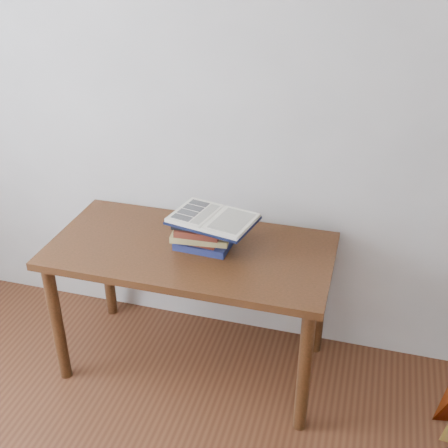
% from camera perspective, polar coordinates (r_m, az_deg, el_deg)
% --- Properties ---
extents(desk, '(1.33, 0.66, 0.71)m').
position_cam_1_polar(desk, '(2.68, -3.38, -4.17)').
color(desk, '#4E2713').
rests_on(desk, ground).
extents(book_stack, '(0.28, 0.20, 0.15)m').
position_cam_1_polar(book_stack, '(2.59, -2.31, -0.95)').
color(book_stack, navy).
rests_on(book_stack, desk).
extents(open_book, '(0.41, 0.33, 0.03)m').
position_cam_1_polar(open_book, '(2.52, -1.12, 0.54)').
color(open_book, black).
rests_on(open_book, book_stack).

